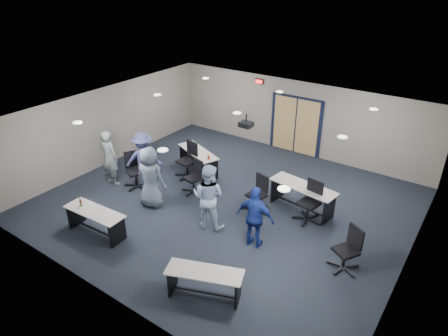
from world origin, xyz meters
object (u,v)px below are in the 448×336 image
Objects in this scene: chair_back_b at (193,177)px; person_gray at (109,158)px; person_plaid at (150,177)px; table_back_left at (198,158)px; chair_back_a at (187,160)px; chair_loose_right at (346,249)px; chair_back_c at (256,194)px; person_back at (144,159)px; table_front_left at (95,218)px; person_lightblue at (208,197)px; table_back_right at (302,194)px; chair_loose_left at (135,170)px; chair_back_d at (309,202)px; table_front_right at (205,279)px; person_navy at (255,217)px.

person_gray reaches higher than chair_back_b.
person_gray is 1.00× the size of person_plaid.
chair_back_a is at bearing -73.75° from table_back_left.
chair_back_b is 0.96× the size of chair_loose_right.
chair_back_a is at bearing -175.19° from chair_back_c.
person_back reaches higher than chair_back_a.
person_lightblue is (2.19, 1.97, 0.43)m from table_front_left.
person_plaid is 2.00m from person_lightblue.
table_back_right is 5.19m from chair_loose_left.
chair_back_a is 0.66× the size of person_lightblue.
chair_loose_right is (1.52, -1.34, -0.04)m from chair_back_d.
chair_loose_right reaches higher than chair_back_b.
table_front_right is 1.59× the size of chair_back_c.
chair_back_a is at bearing -92.82° from person_plaid.
chair_back_a reaches higher than chair_back_d.
table_front_left is at bearing 156.65° from table_front_right.
person_back is (-1.04, 0.77, -0.02)m from person_plaid.
person_navy is 4.55m from person_back.
chair_back_b is (0.81, -0.67, -0.08)m from chair_back_a.
table_back_right is 1.31m from chair_back_c.
person_navy is (-2.15, -0.45, 0.29)m from chair_loose_right.
person_gray is (-4.61, -1.30, 0.38)m from chair_back_c.
table_back_left is 4.33m from chair_back_d.
person_back is at bearing 0.99° from chair_loose_left.
chair_back_b reaches higher than table_back_right.
table_front_left is 0.87× the size of table_back_right.
table_front_right is 1.47× the size of chair_back_d.
chair_back_d is at bearing -114.50° from person_navy.
chair_loose_right is 0.60× the size of person_gray.
chair_back_b is 0.57× the size of person_lightblue.
person_gray reaches higher than chair_back_d.
table_front_right is at bearing 139.01° from person_plaid.
chair_back_a is at bearing -51.32° from person_lightblue.
person_plaid is 3.45m from person_navy.
chair_back_d reaches higher than table_front_left.
table_back_left is 3.93m from table_back_right.
table_back_left is 3.03m from chair_back_c.
table_back_right is 1.85× the size of chair_loose_right.
table_back_left is at bearing 0.14° from chair_loose_left.
table_back_left is at bearing 87.57° from table_front_left.
chair_loose_left reaches higher than table_back_left.
chair_loose_left is (-1.70, -0.77, 0.05)m from chair_back_b.
chair_back_d reaches higher than table_back_left.
table_back_left is (-0.02, 4.34, 0.02)m from table_front_left.
table_back_left reaches higher than table_front_right.
chair_back_b is (-2.94, 3.27, 0.07)m from table_front_right.
table_front_right is 2.62m from person_lightblue.
chair_back_d reaches higher than table_back_right.
chair_back_a is (-3.99, -0.32, 0.06)m from table_back_right.
chair_back_c is (2.92, -0.44, -0.06)m from chair_back_a.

